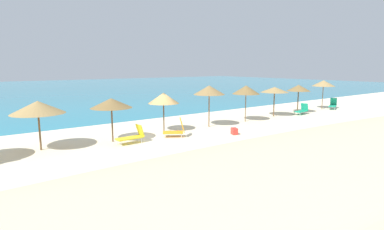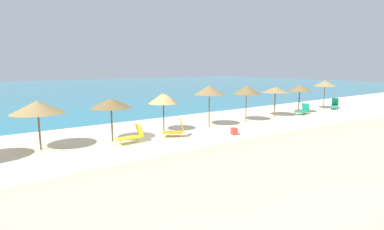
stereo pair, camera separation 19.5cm
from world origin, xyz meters
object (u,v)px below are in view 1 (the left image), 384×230
Objects in this scene: beach_umbrella_5 at (163,98)px; lounge_chair_3 at (176,130)px; lounge_chair_1 at (333,105)px; beach_umbrella_4 at (111,103)px; lounge_chair_4 at (302,110)px; beach_umbrella_10 at (324,83)px; cooler_box at (234,131)px; beach_umbrella_6 at (209,90)px; beach_umbrella_8 at (275,90)px; lounge_chair_2 at (132,136)px; beach_umbrella_7 at (246,90)px; beach_umbrella_3 at (38,107)px; beach_umbrella_9 at (299,88)px.

beach_umbrella_5 is 1.76× the size of lounge_chair_3.
lounge_chair_3 is (-19.60, -0.85, 0.02)m from lounge_chair_1.
lounge_chair_4 is (17.66, -0.51, -1.86)m from beach_umbrella_4.
cooler_box is (-15.22, -3.03, -2.40)m from beach_umbrella_10.
beach_umbrella_4 is at bearing -179.34° from beach_umbrella_6.
lounge_chair_2 is at bearing -174.88° from beach_umbrella_8.
beach_umbrella_8 reaches higher than lounge_chair_2.
beach_umbrella_7 is at bearing -3.83° from beach_umbrella_5.
lounge_chair_4 is (13.91, -1.02, -1.87)m from beach_umbrella_5.
lounge_chair_4 reaches higher than cooler_box.
beach_umbrella_3 is at bearing 177.72° from beach_umbrella_6.
beach_umbrella_10 is at bearing -0.68° from beach_umbrella_3.
lounge_chair_3 is (-7.33, -1.23, -2.03)m from beach_umbrella_7.
lounge_chair_1 is at bearing 8.64° from cooler_box.
beach_umbrella_8 is 5.43× the size of cooler_box.
beach_umbrella_6 is (3.51, -0.43, 0.39)m from beach_umbrella_5.
beach_umbrella_4 reaches higher than lounge_chair_3.
beach_umbrella_3 is at bearing 179.16° from beach_umbrella_8.
lounge_chair_4 is (-0.39, -0.72, -1.94)m from beach_umbrella_9.
beach_umbrella_7 is 1.11× the size of beach_umbrella_8.
beach_umbrella_4 is 1.58× the size of lounge_chair_2.
beach_umbrella_5 is 1.67× the size of lounge_chair_4.
lounge_chair_3 is at bearing -13.20° from beach_umbrella_3.
beach_umbrella_4 is 0.97× the size of beach_umbrella_9.
beach_umbrella_10 is 5.09m from lounge_chair_4.
beach_umbrella_6 is 1.16× the size of beach_umbrella_8.
beach_umbrella_4 reaches higher than cooler_box.
lounge_chair_3 is (-14.44, -1.41, -1.85)m from beach_umbrella_9.
lounge_chair_2 is at bearing -176.76° from beach_umbrella_10.
beach_umbrella_8 is at bearing 179.73° from beach_umbrella_10.
beach_umbrella_4 is 2.21m from lounge_chair_2.
lounge_chair_2 is (-13.91, -1.25, -1.88)m from beach_umbrella_8.
beach_umbrella_7 is 1.82× the size of lounge_chair_4.
beach_umbrella_9 is at bearing 0.70° from beach_umbrella_6.
lounge_chair_2 is 2.86m from lounge_chair_3.
lounge_chair_2 is at bearing 85.43° from lounge_chair_4.
beach_umbrella_6 is at bearing 0.66° from beach_umbrella_4.
lounge_chair_1 is 1.16× the size of lounge_chair_3.
beach_umbrella_3 is 0.90× the size of beach_umbrella_6.
beach_umbrella_7 is (3.68, -0.05, -0.14)m from beach_umbrella_6.
lounge_chair_1 is 1.10× the size of lounge_chair_4.
lounge_chair_1 is (15.95, -0.43, -2.19)m from beach_umbrella_6.
beach_umbrella_10 is (25.88, -0.31, 0.37)m from beach_umbrella_3.
beach_umbrella_6 is 1.14× the size of beach_umbrella_9.
beach_umbrella_9 reaches higher than lounge_chair_1.
beach_umbrella_7 is at bearing -48.28° from lounge_chair_3.
beach_umbrella_8 reaches higher than lounge_chair_1.
beach_umbrella_6 reaches higher than lounge_chair_2.
beach_umbrella_4 is at bearing 35.36° from lounge_chair_2.
lounge_chair_4 is at bearing -90.32° from lounge_chair_2.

